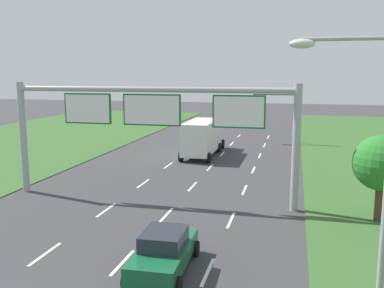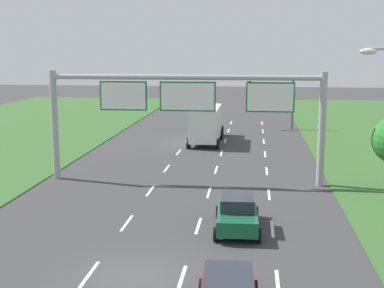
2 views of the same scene
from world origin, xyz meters
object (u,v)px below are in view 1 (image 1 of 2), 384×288
sign_gantry (151,118)px  roadside_tree_mid (381,163)px  box_truck (203,136)px  traffic_light_mast (277,108)px  car_lead_silver (164,251)px  street_lamp (372,173)px

sign_gantry → roadside_tree_mid: 12.60m
box_truck → roadside_tree_mid: size_ratio=1.90×
traffic_light_mast → roadside_tree_mid: traffic_light_mast is taller
box_truck → sign_gantry: size_ratio=0.50×
traffic_light_mast → car_lead_silver: bearing=-94.9°
car_lead_silver → traffic_light_mast: 32.26m
box_truck → roadside_tree_mid: roadside_tree_mid is taller
car_lead_silver → roadside_tree_mid: bearing=39.4°
car_lead_silver → street_lamp: street_lamp is taller
car_lead_silver → roadside_tree_mid: size_ratio=0.98×
traffic_light_mast → street_lamp: (3.85, -35.62, 1.21)m
box_truck → street_lamp: 29.08m
traffic_light_mast → box_truck: bearing=-126.1°
box_truck → car_lead_silver: bearing=-81.2°
car_lead_silver → roadside_tree_mid: (8.99, 7.91, 2.24)m
street_lamp → roadside_tree_mid: bearing=78.3°
box_truck → traffic_light_mast: 10.79m
roadside_tree_mid → street_lamp: bearing=-101.7°
street_lamp → car_lead_silver: bearing=151.2°
sign_gantry → street_lamp: bearing=-50.8°
car_lead_silver → traffic_light_mast: size_ratio=0.78×
car_lead_silver → sign_gantry: sign_gantry is taller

